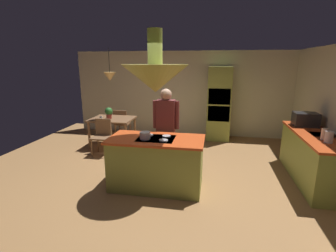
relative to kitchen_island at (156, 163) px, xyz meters
name	(u,v)px	position (x,y,z in m)	size (l,w,h in m)	color
ground	(159,182)	(0.00, 0.20, -0.47)	(8.16, 8.16, 0.00)	#9E7042
wall_back	(183,94)	(0.00, 3.65, 0.81)	(6.80, 0.10, 2.55)	beige
kitchen_island	(156,163)	(0.00, 0.00, 0.00)	(1.67, 0.84, 0.94)	#939E42
counter_run_right	(313,157)	(2.84, 0.80, 0.01)	(0.73, 2.13, 0.92)	#939E42
oven_tower	(219,104)	(1.10, 3.24, 0.58)	(0.66, 0.62, 2.10)	#939E42
dining_table	(112,122)	(-1.70, 2.10, 0.19)	(1.11, 0.89, 0.76)	brown
person_at_island	(166,125)	(0.04, 0.69, 0.52)	(0.53, 0.23, 1.72)	tan
range_hood	(155,77)	(0.00, 0.00, 1.51)	(1.10, 1.10, 1.00)	#939E42
pendant_light_over_table	(110,76)	(-1.70, 2.10, 1.40)	(0.32, 0.32, 0.82)	#E0B266
chair_facing_island	(102,134)	(-1.70, 1.44, 0.04)	(0.40, 0.40, 0.87)	brown
chair_by_back_wall	(122,122)	(-1.70, 2.76, 0.04)	(0.40, 0.40, 0.87)	brown
potted_plant_on_table	(109,112)	(-1.76, 2.04, 0.46)	(0.20, 0.20, 0.30)	#99382D
cup_on_table	(101,118)	(-1.91, 1.88, 0.34)	(0.07, 0.07, 0.09)	white
canister_flour	(329,137)	(2.84, 0.28, 0.55)	(0.13, 0.13, 0.19)	silver
canister_sugar	(324,134)	(2.84, 0.46, 0.55)	(0.10, 0.10, 0.19)	silver
microwave_on_counter	(305,119)	(2.84, 1.43, 0.60)	(0.46, 0.36, 0.28)	#232326
cooking_pot_on_cooktop	(145,135)	(-0.16, -0.13, 0.54)	(0.18, 0.18, 0.12)	#B2B2B7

